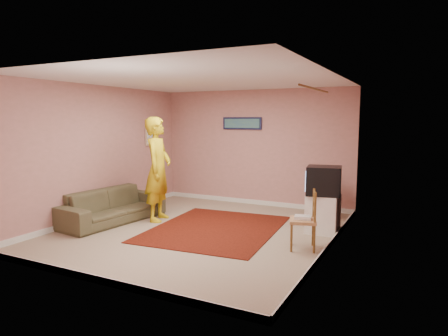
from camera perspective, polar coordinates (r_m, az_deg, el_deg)
The scene contains 26 objects.
ground at distance 7.09m, azimuth -3.55°, elevation -8.96°, with size 5.00×5.00×0.00m, color tan.
wall_back at distance 9.08m, azimuth 4.38°, elevation 2.90°, with size 4.50×0.02×2.60m, color tan.
wall_front at distance 4.87m, azimuth -18.68°, elevation -1.03°, with size 4.50×0.02×2.60m, color tan.
wall_left at distance 8.21m, azimuth -17.31°, elevation 2.16°, with size 0.02×5.00×2.60m, color tan.
wall_right at distance 6.03m, azimuth 15.14°, elevation 0.59°, with size 0.02×5.00×2.60m, color tan.
ceiling at distance 6.84m, azimuth -3.72°, elevation 12.45°, with size 4.50×5.00×0.02m, color silver.
baseboard_back at distance 9.25m, azimuth 4.29°, elevation -4.85°, with size 4.50×0.02×0.10m, color silver.
baseboard_front at distance 5.19m, azimuth -18.04°, elevation -14.80°, with size 4.50×0.02×0.10m, color silver.
baseboard_left at distance 8.40m, azimuth -16.95°, elevation -6.37°, with size 0.02×5.00×0.10m, color silver.
baseboard_right at distance 6.29m, azimuth 14.68°, elevation -10.79°, with size 0.02×5.00×0.10m, color silver.
window at distance 5.14m, azimuth 13.09°, elevation 1.25°, with size 0.01×1.10×1.50m, color black.
curtain_sheer at distance 5.03m, azimuth 12.46°, elevation -1.16°, with size 0.01×0.75×2.10m, color white.
curtain_floral at distance 5.70m, azimuth 14.07°, elevation -0.24°, with size 0.01×0.35×2.10m, color beige.
curtain_rod at distance 5.14m, azimuth 12.88°, elevation 10.97°, with size 0.02×0.02×1.40m, color brown.
picture_back at distance 9.15m, azimuth 2.59°, elevation 6.39°, with size 0.95×0.04×0.28m.
picture_left at distance 9.39m, azimuth -10.41°, elevation 4.47°, with size 0.04×0.38×0.42m.
area_rug at distance 7.20m, azimuth -1.21°, elevation -8.64°, with size 2.11×2.64×0.01m, color black.
tv_cabinet at distance 7.10m, azimuth 13.96°, elevation -6.36°, with size 0.52×0.47×0.66m, color white.
crt_tv at distance 6.99m, azimuth 14.05°, elevation -1.76°, with size 0.64×0.59×0.49m.
chair_a at distance 8.05m, azimuth 14.01°, elevation -3.36°, with size 0.44×0.42×0.47m.
dvd_player at distance 8.06m, azimuth 14.00°, elevation -3.74°, with size 0.36×0.26×0.06m, color #A5A4A9.
blue_throw at distance 8.20m, azimuth 14.35°, elevation -1.97°, with size 0.36×0.05×0.38m, color #8EC2E8.
chair_b at distance 6.12m, azimuth 11.22°, elevation -6.35°, with size 0.49×0.50×0.49m.
game_console at distance 6.14m, azimuth 11.20°, elevation -6.93°, with size 0.25×0.18×0.05m, color white.
sofa at distance 7.91m, azimuth -15.64°, elevation -5.22°, with size 2.11×0.82×0.61m, color #4C432E.
person at distance 7.74m, azimuth -9.40°, elevation -0.16°, with size 0.73×0.48×1.99m, color gold.
Camera 1 is at (3.45, -5.88, 1.95)m, focal length 32.00 mm.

